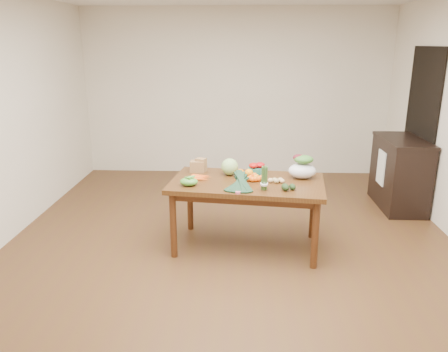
{
  "coord_description": "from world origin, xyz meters",
  "views": [
    {
      "loc": [
        0.1,
        -4.26,
        2.14
      ],
      "look_at": [
        -0.07,
        0.0,
        0.84
      ],
      "focal_mm": 35.0,
      "sensor_mm": 36.0,
      "label": 1
    }
  ],
  "objects_px": {
    "cabinet": "(400,173)",
    "mandarin_cluster": "(254,177)",
    "salad_bag": "(302,168)",
    "asparagus_bundle": "(264,178)",
    "cabbage": "(230,167)",
    "kale_bunch": "(239,182)",
    "paper_bag": "(198,165)",
    "dining_table": "(247,214)"
  },
  "relations": [
    {
      "from": "asparagus_bundle",
      "to": "salad_bag",
      "type": "relative_size",
      "value": 0.85
    },
    {
      "from": "cabbage",
      "to": "kale_bunch",
      "type": "distance_m",
      "value": 0.53
    },
    {
      "from": "dining_table",
      "to": "cabinet",
      "type": "height_order",
      "value": "cabinet"
    },
    {
      "from": "mandarin_cluster",
      "to": "salad_bag",
      "type": "distance_m",
      "value": 0.53
    },
    {
      "from": "dining_table",
      "to": "mandarin_cluster",
      "type": "xyz_separation_m",
      "value": [
        0.08,
        0.02,
        0.42
      ]
    },
    {
      "from": "dining_table",
      "to": "cabbage",
      "type": "xyz_separation_m",
      "value": [
        -0.19,
        0.22,
        0.47
      ]
    },
    {
      "from": "cabinet",
      "to": "paper_bag",
      "type": "bearing_deg",
      "value": -159.21
    },
    {
      "from": "paper_bag",
      "to": "salad_bag",
      "type": "height_order",
      "value": "salad_bag"
    },
    {
      "from": "paper_bag",
      "to": "asparagus_bundle",
      "type": "bearing_deg",
      "value": -40.55
    },
    {
      "from": "dining_table",
      "to": "kale_bunch",
      "type": "xyz_separation_m",
      "value": [
        -0.08,
        -0.29,
        0.45
      ]
    },
    {
      "from": "paper_bag",
      "to": "cabbage",
      "type": "relative_size",
      "value": 1.17
    },
    {
      "from": "mandarin_cluster",
      "to": "kale_bunch",
      "type": "relative_size",
      "value": 0.45
    },
    {
      "from": "mandarin_cluster",
      "to": "kale_bunch",
      "type": "xyz_separation_m",
      "value": [
        -0.16,
        -0.31,
        0.03
      ]
    },
    {
      "from": "cabinet",
      "to": "kale_bunch",
      "type": "distance_m",
      "value": 2.7
    },
    {
      "from": "dining_table",
      "to": "asparagus_bundle",
      "type": "distance_m",
      "value": 0.6
    },
    {
      "from": "salad_bag",
      "to": "cabbage",
      "type": "bearing_deg",
      "value": 173.47
    },
    {
      "from": "paper_bag",
      "to": "mandarin_cluster",
      "type": "xyz_separation_m",
      "value": [
        0.63,
        -0.31,
        -0.03
      ]
    },
    {
      "from": "mandarin_cluster",
      "to": "salad_bag",
      "type": "xyz_separation_m",
      "value": [
        0.51,
        0.12,
        0.07
      ]
    },
    {
      "from": "dining_table",
      "to": "cabbage",
      "type": "relative_size",
      "value": 8.61
    },
    {
      "from": "cabinet",
      "to": "paper_bag",
      "type": "relative_size",
      "value": 4.73
    },
    {
      "from": "cabinet",
      "to": "asparagus_bundle",
      "type": "relative_size",
      "value": 4.08
    },
    {
      "from": "cabbage",
      "to": "kale_bunch",
      "type": "bearing_deg",
      "value": -77.93
    },
    {
      "from": "cabinet",
      "to": "asparagus_bundle",
      "type": "xyz_separation_m",
      "value": [
        -1.89,
        -1.6,
        0.4
      ]
    },
    {
      "from": "kale_bunch",
      "to": "salad_bag",
      "type": "relative_size",
      "value": 1.36
    },
    {
      "from": "mandarin_cluster",
      "to": "paper_bag",
      "type": "bearing_deg",
      "value": 153.93
    },
    {
      "from": "salad_bag",
      "to": "asparagus_bundle",
      "type": "bearing_deg",
      "value": -135.14
    },
    {
      "from": "cabbage",
      "to": "asparagus_bundle",
      "type": "height_order",
      "value": "asparagus_bundle"
    },
    {
      "from": "cabinet",
      "to": "salad_bag",
      "type": "relative_size",
      "value": 3.47
    },
    {
      "from": "paper_bag",
      "to": "cabbage",
      "type": "xyz_separation_m",
      "value": [
        0.36,
        -0.1,
        0.02
      ]
    },
    {
      "from": "mandarin_cluster",
      "to": "asparagus_bundle",
      "type": "bearing_deg",
      "value": -74.03
    },
    {
      "from": "dining_table",
      "to": "cabbage",
      "type": "bearing_deg",
      "value": 137.71
    },
    {
      "from": "cabinet",
      "to": "asparagus_bundle",
      "type": "height_order",
      "value": "asparagus_bundle"
    },
    {
      "from": "mandarin_cluster",
      "to": "cabinet",
      "type": "bearing_deg",
      "value": 33.26
    },
    {
      "from": "dining_table",
      "to": "cabbage",
      "type": "distance_m",
      "value": 0.55
    },
    {
      "from": "cabbage",
      "to": "salad_bag",
      "type": "bearing_deg",
      "value": -6.53
    },
    {
      "from": "cabbage",
      "to": "salad_bag",
      "type": "height_order",
      "value": "salad_bag"
    },
    {
      "from": "asparagus_bundle",
      "to": "dining_table",
      "type": "bearing_deg",
      "value": 126.6
    },
    {
      "from": "paper_bag",
      "to": "kale_bunch",
      "type": "relative_size",
      "value": 0.54
    },
    {
      "from": "kale_bunch",
      "to": "asparagus_bundle",
      "type": "height_order",
      "value": "asparagus_bundle"
    },
    {
      "from": "mandarin_cluster",
      "to": "kale_bunch",
      "type": "bearing_deg",
      "value": -116.49
    },
    {
      "from": "cabinet",
      "to": "mandarin_cluster",
      "type": "bearing_deg",
      "value": -146.74
    },
    {
      "from": "cabinet",
      "to": "paper_bag",
      "type": "height_order",
      "value": "cabinet"
    }
  ]
}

